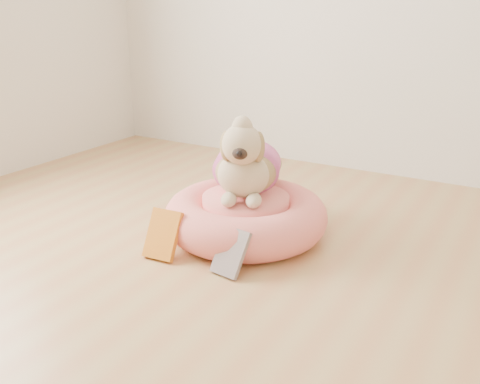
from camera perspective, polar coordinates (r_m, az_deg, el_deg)
The scene contains 4 objects.
pet_bed at distance 2.36m, azimuth 0.61°, elevation -2.60°, with size 0.72×0.72×0.19m.
dog at distance 2.31m, azimuth 0.65°, elevation 4.36°, with size 0.36×0.52×0.38m, color brown, non-canonical shape.
book_yellow at distance 2.19m, azimuth -8.23°, elevation -4.51°, with size 0.13×0.03×0.20m, color gold.
book_white at distance 2.04m, azimuth -1.00°, elevation -6.46°, with size 0.12×0.02×0.19m, color silver.
Camera 1 is at (0.78, -0.86, 0.98)m, focal length 40.00 mm.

